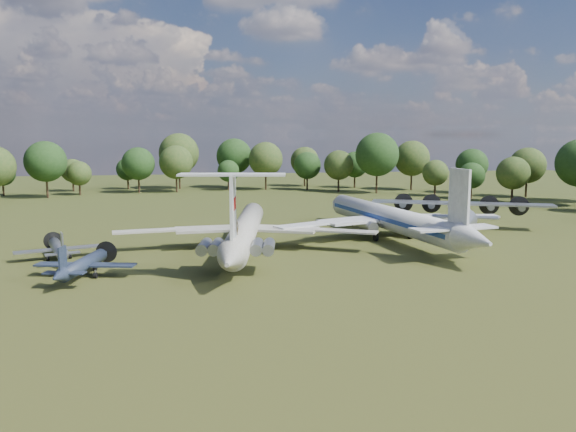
{
  "coord_description": "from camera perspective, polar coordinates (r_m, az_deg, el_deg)",
  "views": [
    {
      "loc": [
        -5.88,
        -73.84,
        15.4
      ],
      "look_at": [
        6.63,
        -3.3,
        5.0
      ],
      "focal_mm": 35.0,
      "sensor_mm": 36.0,
      "label": 1
    }
  ],
  "objects": [
    {
      "name": "person_on_il62",
      "position": [
        62.01,
        -5.32,
        -1.04
      ],
      "size": [
        0.81,
        0.7,
        1.88
      ],
      "primitive_type": "imported",
      "rotation": [
        0.0,
        0.0,
        2.71
      ],
      "color": "olive",
      "rests_on": "il62_airliner"
    },
    {
      "name": "ground",
      "position": [
        75.66,
        -5.4,
        -3.52
      ],
      "size": [
        300.0,
        300.0,
        0.0
      ],
      "primitive_type": "plane",
      "color": "#263C14",
      "rests_on": "ground"
    },
    {
      "name": "an12_transport",
      "position": [
        96.77,
        17.11,
        0.01
      ],
      "size": [
        39.65,
        41.39,
        4.27
      ],
      "primitive_type": null,
      "rotation": [
        0.0,
        0.0,
        -0.42
      ],
      "color": "#93959A",
      "rests_on": "ground"
    },
    {
      "name": "il62_airliner",
      "position": [
        74.87,
        -4.37,
        -1.89
      ],
      "size": [
        42.74,
        51.24,
        4.48
      ],
      "primitive_type": null,
      "rotation": [
        0.0,
        0.0,
        -0.18
      ],
      "color": "silver",
      "rests_on": "ground"
    },
    {
      "name": "tu104_jet",
      "position": [
        84.81,
        10.3,
        -0.68
      ],
      "size": [
        42.97,
        53.12,
        4.83
      ],
      "primitive_type": null,
      "rotation": [
        0.0,
        0.0,
        0.15
      ],
      "color": "silver",
      "rests_on": "ground"
    },
    {
      "name": "small_prop_northwest",
      "position": [
        75.58,
        -22.29,
        -3.34
      ],
      "size": [
        14.04,
        16.39,
        2.04
      ],
      "primitive_type": null,
      "rotation": [
        0.0,
        0.0,
        0.32
      ],
      "color": "#9DA0A5",
      "rests_on": "ground"
    },
    {
      "name": "small_prop_west",
      "position": [
        65.1,
        -20.05,
        -4.94
      ],
      "size": [
        14.13,
        17.09,
        2.19
      ],
      "primitive_type": null,
      "rotation": [
        0.0,
        0.0,
        -0.23
      ],
      "color": "black",
      "rests_on": "ground"
    }
  ]
}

